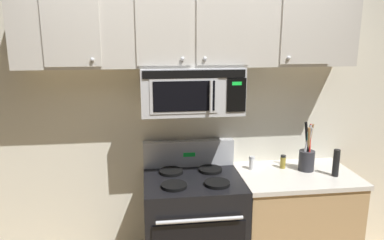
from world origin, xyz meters
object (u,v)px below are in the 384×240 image
Objects in this scene: utensil_crock_charcoal at (307,157)px; spice_jar at (283,162)px; over_range_microwave at (191,90)px; salt_shaker at (252,163)px; stove_range at (193,229)px; pepper_mill at (336,163)px.

spice_jar is (-0.17, 0.07, -0.06)m from utensil_crock_charcoal.
utensil_crock_charcoal reaches higher than spice_jar.
over_range_microwave reaches higher than salt_shaker.
over_range_microwave is 6.76× the size of spice_jar.
salt_shaker is (0.51, 0.01, -0.62)m from over_range_microwave.
spice_jar is (0.26, -0.01, 0.00)m from salt_shaker.
stove_range reaches higher than salt_shaker.
over_range_microwave is at bearing 90.14° from stove_range.
pepper_mill is 1.93× the size of spice_jar.
salt_shaker is at bearing 178.56° from spice_jar.
utensil_crock_charcoal is at bearing -10.02° from salt_shaker.
stove_range reaches higher than spice_jar.
pepper_mill is at bearing -20.20° from salt_shaker.
pepper_mill is 0.41m from spice_jar.
stove_range is at bearing -176.70° from utensil_crock_charcoal.
spice_jar is (0.77, 0.12, 0.49)m from stove_range.
over_range_microwave is at bearing -178.35° from salt_shaker.
stove_range is at bearing -170.80° from spice_jar.
utensil_crock_charcoal is 0.45m from salt_shaker.
stove_range reaches higher than pepper_mill.
utensil_crock_charcoal is (0.94, 0.05, 0.55)m from stove_range.
salt_shaker is (0.51, 0.13, 0.49)m from stove_range.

